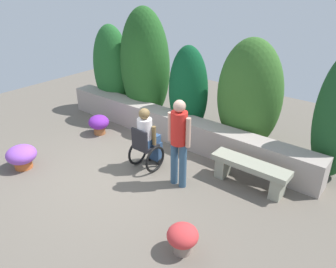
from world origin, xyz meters
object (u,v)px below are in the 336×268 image
at_px(flower_pot_terracotta_by_wall, 183,237).
at_px(person_in_wheelchair, 147,140).
at_px(flower_pot_purple_near, 22,156).
at_px(flower_pot_red_accent, 99,123).
at_px(stone_bench, 250,170).
at_px(person_standing_companion, 179,138).

bearing_deg(flower_pot_terracotta_by_wall, person_in_wheelchair, 143.98).
height_order(flower_pot_purple_near, flower_pot_red_accent, flower_pot_purple_near).
relative_size(stone_bench, flower_pot_purple_near, 2.44).
bearing_deg(flower_pot_terracotta_by_wall, flower_pot_purple_near, -176.73).
height_order(stone_bench, flower_pot_purple_near, stone_bench).
height_order(person_standing_companion, flower_pot_terracotta_by_wall, person_standing_companion).
xyz_separation_m(stone_bench, person_standing_companion, (-1.07, -0.81, 0.66)).
distance_m(flower_pot_purple_near, flower_pot_red_accent, 2.06).
height_order(stone_bench, person_in_wheelchair, person_in_wheelchair).
relative_size(person_in_wheelchair, flower_pot_terracotta_by_wall, 2.88).
bearing_deg(flower_pot_terracotta_by_wall, person_standing_companion, 129.27).
relative_size(stone_bench, person_in_wheelchair, 1.12).
bearing_deg(stone_bench, flower_pot_red_accent, 177.38).
distance_m(stone_bench, flower_pot_red_accent, 3.97).
distance_m(person_in_wheelchair, person_standing_companion, 0.97).
distance_m(stone_bench, person_standing_companion, 1.49).
bearing_deg(stone_bench, person_in_wheelchair, -167.19).
bearing_deg(flower_pot_red_accent, flower_pot_purple_near, -89.82).
relative_size(flower_pot_terracotta_by_wall, flower_pot_red_accent, 0.91).
bearing_deg(stone_bench, flower_pot_purple_near, -156.01).
relative_size(stone_bench, person_standing_companion, 0.86).
xyz_separation_m(stone_bench, flower_pot_terracotta_by_wall, (0.01, -2.13, -0.08)).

